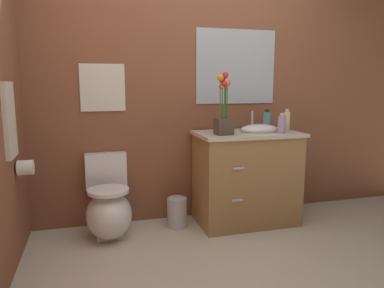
{
  "coord_description": "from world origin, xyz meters",
  "views": [
    {
      "loc": [
        -0.95,
        -1.9,
        1.29
      ],
      "look_at": [
        -0.11,
        1.07,
        0.78
      ],
      "focal_mm": 34.09,
      "sensor_mm": 36.0,
      "label": 1
    }
  ],
  "objects_px": {
    "hand_wash_bottle": "(282,124)",
    "toilet_paper_roll": "(25,168)",
    "toilet": "(109,208)",
    "hanging_towel": "(9,120)",
    "soap_bottle": "(267,121)",
    "trash_bin": "(177,212)",
    "wall_mirror": "(236,67)",
    "lotion_bottle": "(287,121)",
    "wall_poster": "(103,88)",
    "flower_vase": "(224,112)",
    "vanity_cabinet": "(246,176)"
  },
  "relations": [
    {
      "from": "hand_wash_bottle",
      "to": "toilet_paper_roll",
      "type": "height_order",
      "value": "hand_wash_bottle"
    },
    {
      "from": "vanity_cabinet",
      "to": "soap_bottle",
      "type": "distance_m",
      "value": 0.56
    },
    {
      "from": "wall_mirror",
      "to": "hanging_towel",
      "type": "height_order",
      "value": "wall_mirror"
    },
    {
      "from": "wall_poster",
      "to": "toilet",
      "type": "bearing_deg",
      "value": -90.0
    },
    {
      "from": "hanging_towel",
      "to": "wall_poster",
      "type": "bearing_deg",
      "value": 42.8
    },
    {
      "from": "soap_bottle",
      "to": "flower_vase",
      "type": "bearing_deg",
      "value": -162.42
    },
    {
      "from": "hand_wash_bottle",
      "to": "lotion_bottle",
      "type": "bearing_deg",
      "value": 41.17
    },
    {
      "from": "wall_poster",
      "to": "toilet_paper_roll",
      "type": "distance_m",
      "value": 0.95
    },
    {
      "from": "wall_poster",
      "to": "wall_mirror",
      "type": "height_order",
      "value": "wall_mirror"
    },
    {
      "from": "flower_vase",
      "to": "hanging_towel",
      "type": "xyz_separation_m",
      "value": [
        -1.64,
        -0.21,
        -0.0
      ]
    },
    {
      "from": "toilet",
      "to": "vanity_cabinet",
      "type": "xyz_separation_m",
      "value": [
        1.26,
        -0.03,
        0.2
      ]
    },
    {
      "from": "hand_wash_bottle",
      "to": "wall_poster",
      "type": "bearing_deg",
      "value": 163.28
    },
    {
      "from": "toilet",
      "to": "wall_poster",
      "type": "height_order",
      "value": "wall_poster"
    },
    {
      "from": "trash_bin",
      "to": "hand_wash_bottle",
      "type": "bearing_deg",
      "value": -13.39
    },
    {
      "from": "toilet_paper_roll",
      "to": "trash_bin",
      "type": "bearing_deg",
      "value": 10.64
    },
    {
      "from": "hand_wash_bottle",
      "to": "soap_bottle",
      "type": "bearing_deg",
      "value": 97.29
    },
    {
      "from": "toilet",
      "to": "vanity_cabinet",
      "type": "bearing_deg",
      "value": -1.2
    },
    {
      "from": "toilet",
      "to": "hanging_towel",
      "type": "bearing_deg",
      "value": -152.81
    },
    {
      "from": "toilet",
      "to": "soap_bottle",
      "type": "height_order",
      "value": "soap_bottle"
    },
    {
      "from": "soap_bottle",
      "to": "toilet_paper_roll",
      "type": "relative_size",
      "value": 1.8
    },
    {
      "from": "lotion_bottle",
      "to": "wall_poster",
      "type": "xyz_separation_m",
      "value": [
        -1.61,
        0.37,
        0.3
      ]
    },
    {
      "from": "flower_vase",
      "to": "lotion_bottle",
      "type": "distance_m",
      "value": 0.63
    },
    {
      "from": "wall_poster",
      "to": "toilet_paper_roll",
      "type": "height_order",
      "value": "wall_poster"
    },
    {
      "from": "toilet",
      "to": "toilet_paper_roll",
      "type": "bearing_deg",
      "value": -161.7
    },
    {
      "from": "flower_vase",
      "to": "hanging_towel",
      "type": "height_order",
      "value": "flower_vase"
    },
    {
      "from": "lotion_bottle",
      "to": "wall_mirror",
      "type": "relative_size",
      "value": 0.26
    },
    {
      "from": "wall_mirror",
      "to": "hanging_towel",
      "type": "bearing_deg",
      "value": -162.48
    },
    {
      "from": "toilet",
      "to": "hanging_towel",
      "type": "height_order",
      "value": "hanging_towel"
    },
    {
      "from": "flower_vase",
      "to": "wall_mirror",
      "type": "height_order",
      "value": "wall_mirror"
    },
    {
      "from": "flower_vase",
      "to": "wall_poster",
      "type": "bearing_deg",
      "value": 158.66
    },
    {
      "from": "trash_bin",
      "to": "toilet_paper_roll",
      "type": "xyz_separation_m",
      "value": [
        -1.2,
        -0.23,
        0.54
      ]
    },
    {
      "from": "flower_vase",
      "to": "hand_wash_bottle",
      "type": "xyz_separation_m",
      "value": [
        0.52,
        -0.07,
        -0.11
      ]
    },
    {
      "from": "flower_vase",
      "to": "lotion_bottle",
      "type": "xyz_separation_m",
      "value": [
        0.62,
        0.02,
        -0.1
      ]
    },
    {
      "from": "lotion_bottle",
      "to": "hanging_towel",
      "type": "height_order",
      "value": "hanging_towel"
    },
    {
      "from": "toilet",
      "to": "hanging_towel",
      "type": "relative_size",
      "value": 1.33
    },
    {
      "from": "hand_wash_bottle",
      "to": "hanging_towel",
      "type": "bearing_deg",
      "value": -176.1
    },
    {
      "from": "flower_vase",
      "to": "hanging_towel",
      "type": "distance_m",
      "value": 1.65
    },
    {
      "from": "toilet",
      "to": "toilet_paper_roll",
      "type": "distance_m",
      "value": 0.76
    },
    {
      "from": "vanity_cabinet",
      "to": "hanging_towel",
      "type": "height_order",
      "value": "hanging_towel"
    },
    {
      "from": "trash_bin",
      "to": "wall_mirror",
      "type": "bearing_deg",
      "value": 20.19
    },
    {
      "from": "hand_wash_bottle",
      "to": "wall_mirror",
      "type": "distance_m",
      "value": 0.73
    },
    {
      "from": "trash_bin",
      "to": "wall_poster",
      "type": "height_order",
      "value": "wall_poster"
    },
    {
      "from": "lotion_bottle",
      "to": "wall_poster",
      "type": "relative_size",
      "value": 0.51
    },
    {
      "from": "lotion_bottle",
      "to": "toilet_paper_roll",
      "type": "relative_size",
      "value": 1.9
    },
    {
      "from": "toilet_paper_roll",
      "to": "wall_mirror",
      "type": "bearing_deg",
      "value": 14.09
    },
    {
      "from": "flower_vase",
      "to": "toilet_paper_roll",
      "type": "bearing_deg",
      "value": -177.19
    },
    {
      "from": "vanity_cabinet",
      "to": "trash_bin",
      "type": "xyz_separation_m",
      "value": [
        -0.65,
        0.06,
        -0.3
      ]
    },
    {
      "from": "soap_bottle",
      "to": "lotion_bottle",
      "type": "xyz_separation_m",
      "value": [
        0.13,
        -0.14,
        0.01
      ]
    },
    {
      "from": "hanging_towel",
      "to": "soap_bottle",
      "type": "bearing_deg",
      "value": 9.87
    },
    {
      "from": "lotion_bottle",
      "to": "hanging_towel",
      "type": "xyz_separation_m",
      "value": [
        -2.26,
        -0.24,
        0.09
      ]
    }
  ]
}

